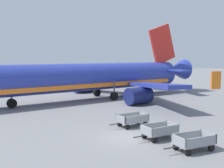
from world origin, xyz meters
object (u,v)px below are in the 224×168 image
baggage_cart_nearest (194,141)px  airplane (96,77)px  baggage_cart_second_in_row (159,131)px  baggage_cart_third_in_row (132,120)px

baggage_cart_nearest → airplane: bearing=104.8°
airplane → baggage_cart_second_in_row: 19.47m
airplane → baggage_cart_third_in_row: size_ratio=9.75×
baggage_cart_second_in_row → baggage_cart_third_in_row: same height
baggage_cart_second_in_row → baggage_cart_nearest: bearing=-59.5°
baggage_cart_nearest → baggage_cart_second_in_row: size_ratio=1.02×
baggage_cart_nearest → baggage_cart_third_in_row: 6.88m
airplane → baggage_cart_nearest: bearing=-75.2°
baggage_cart_second_in_row → baggage_cart_third_in_row: bearing=111.3°
airplane → baggage_cart_second_in_row: size_ratio=9.66×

